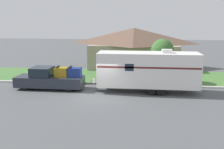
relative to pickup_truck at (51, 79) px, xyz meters
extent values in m
plane|color=#515456|center=(4.75, -1.96, -0.88)|extent=(120.00, 120.00, 0.00)
cube|color=beige|center=(4.75, 1.79, -0.81)|extent=(80.00, 0.30, 0.14)
cube|color=#477538|center=(4.75, 5.44, -0.86)|extent=(80.00, 7.00, 0.03)
cube|color=gray|center=(6.89, 11.59, 0.60)|extent=(10.76, 6.82, 2.95)
pyramid|color=brown|center=(6.89, 11.59, 3.06)|extent=(11.62, 7.36, 1.98)
cube|color=#4C3828|center=(6.89, 8.21, 0.17)|extent=(1.00, 0.06, 2.10)
cylinder|color=black|center=(-2.05, -0.79, -0.46)|extent=(0.83, 0.28, 0.83)
cylinder|color=black|center=(-2.05, 0.79, -0.46)|extent=(0.83, 0.28, 0.83)
cylinder|color=black|center=(1.80, -0.79, -0.46)|extent=(0.83, 0.28, 0.83)
cylinder|color=black|center=(1.80, 0.79, -0.46)|extent=(0.83, 0.28, 0.83)
cube|color=#282D38|center=(-1.32, 0.00, -0.21)|extent=(3.33, 1.94, 0.87)
cube|color=#19232D|center=(-0.72, 0.00, 0.62)|extent=(1.73, 1.78, 0.80)
cube|color=#282D38|center=(1.60, 0.00, -0.21)|extent=(2.51, 1.94, 0.87)
cube|color=#333333|center=(2.92, 0.00, -0.53)|extent=(0.12, 1.75, 0.20)
cube|color=olive|center=(1.05, 0.00, 0.62)|extent=(1.15, 0.81, 0.80)
cube|color=black|center=(0.68, 0.00, 1.10)|extent=(0.10, 0.90, 0.08)
cube|color=navy|center=(2.15, 0.00, 0.62)|extent=(1.15, 0.81, 0.80)
cube|color=black|center=(1.78, 0.00, 1.10)|extent=(0.10, 0.90, 0.08)
cylinder|color=black|center=(8.66, -1.03, -0.54)|extent=(0.68, 0.22, 0.68)
cylinder|color=black|center=(8.66, 1.03, -0.54)|extent=(0.68, 0.22, 0.68)
cylinder|color=black|center=(9.41, -1.03, -0.54)|extent=(0.68, 0.22, 0.68)
cylinder|color=black|center=(9.41, 1.03, -0.54)|extent=(0.68, 0.22, 0.68)
cube|color=silver|center=(8.37, 0.00, 1.03)|extent=(8.23, 2.34, 2.78)
cube|color=#5B1E1E|center=(8.37, -1.18, 1.38)|extent=(8.07, 0.01, 0.14)
cube|color=#383838|center=(3.68, 0.00, -0.31)|extent=(1.15, 0.12, 0.10)
cylinder|color=silver|center=(3.74, 0.00, -0.08)|extent=(0.28, 0.28, 0.36)
cube|color=silver|center=(9.86, 0.00, 2.56)|extent=(0.80, 0.68, 0.28)
cube|color=#19232D|center=(6.89, -1.18, 1.38)|extent=(0.70, 0.01, 0.56)
cylinder|color=brown|center=(6.86, 2.87, -0.34)|extent=(0.09, 0.09, 1.09)
cube|color=silver|center=(6.86, 2.87, 0.32)|extent=(0.48, 0.20, 0.22)
cylinder|color=brown|center=(9.81, 3.65, 0.26)|extent=(0.24, 0.24, 2.28)
sphere|color=#38662D|center=(9.81, 3.65, 2.21)|extent=(2.15, 2.15, 2.15)
camera|label=1|loc=(7.69, -20.38, 5.00)|focal=40.00mm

